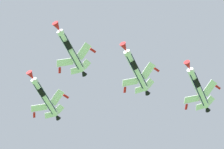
{
  "coord_description": "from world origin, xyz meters",
  "views": [
    {
      "loc": [
        4.98,
        -5.87,
        1.81
      ],
      "look_at": [
        -7.54,
        64.08,
        112.91
      ],
      "focal_mm": 85.33,
      "sensor_mm": 36.0,
      "label": 1
    }
  ],
  "objects_px": {
    "fighter_jet_left_wing": "(136,70)",
    "fighter_jet_right_wing": "(44,96)",
    "fighter_jet_left_outer": "(198,87)",
    "fighter_jet_lead": "(71,50)"
  },
  "relations": [
    {
      "from": "fighter_jet_lead",
      "to": "fighter_jet_left_wing",
      "type": "relative_size",
      "value": 1.0
    },
    {
      "from": "fighter_jet_left_wing",
      "to": "fighter_jet_lead",
      "type": "bearing_deg",
      "value": 42.06
    },
    {
      "from": "fighter_jet_lead",
      "to": "fighter_jet_left_outer",
      "type": "distance_m",
      "value": 32.65
    },
    {
      "from": "fighter_jet_left_wing",
      "to": "fighter_jet_left_outer",
      "type": "xyz_separation_m",
      "value": [
        14.38,
        7.0,
        -1.21
      ]
    },
    {
      "from": "fighter_jet_left_wing",
      "to": "fighter_jet_left_outer",
      "type": "height_order",
      "value": "fighter_jet_left_wing"
    },
    {
      "from": "fighter_jet_lead",
      "to": "fighter_jet_left_outer",
      "type": "bearing_deg",
      "value": -138.94
    },
    {
      "from": "fighter_jet_right_wing",
      "to": "fighter_jet_left_outer",
      "type": "xyz_separation_m",
      "value": [
        38.59,
        2.59,
        -2.17
      ]
    },
    {
      "from": "fighter_jet_left_wing",
      "to": "fighter_jet_right_wing",
      "type": "bearing_deg",
      "value": 3.74
    },
    {
      "from": "fighter_jet_lead",
      "to": "fighter_jet_right_wing",
      "type": "relative_size",
      "value": 1.0
    },
    {
      "from": "fighter_jet_right_wing",
      "to": "fighter_jet_left_outer",
      "type": "distance_m",
      "value": 38.74
    }
  ]
}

